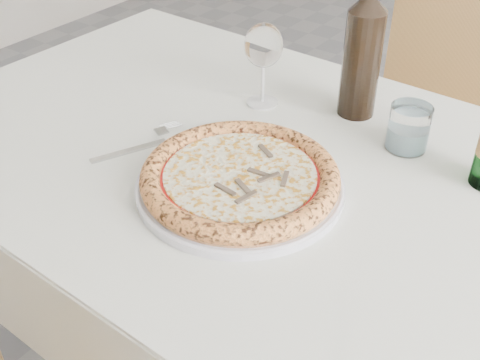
{
  "coord_description": "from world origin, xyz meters",
  "views": [
    {
      "loc": [
        0.4,
        -0.75,
        1.34
      ],
      "look_at": [
        -0.06,
        -0.12,
        0.78
      ],
      "focal_mm": 45.0,
      "sensor_mm": 36.0,
      "label": 1
    }
  ],
  "objects_px": {
    "dining_table": "(273,204)",
    "chair_far": "(444,101)",
    "plate": "(240,186)",
    "pizza": "(240,177)",
    "wine_glass": "(264,48)",
    "wine_bottle": "(362,53)",
    "tumbler": "(408,130)"
  },
  "relations": [
    {
      "from": "wine_bottle",
      "to": "pizza",
      "type": "bearing_deg",
      "value": -95.14
    },
    {
      "from": "chair_far",
      "to": "plate",
      "type": "distance_m",
      "value": 0.95
    },
    {
      "from": "pizza",
      "to": "wine_glass",
      "type": "bearing_deg",
      "value": 117.68
    },
    {
      "from": "plate",
      "to": "wine_bottle",
      "type": "distance_m",
      "value": 0.36
    },
    {
      "from": "plate",
      "to": "pizza",
      "type": "relative_size",
      "value": 1.05
    },
    {
      "from": "chair_far",
      "to": "pizza",
      "type": "xyz_separation_m",
      "value": [
        -0.04,
        -0.92,
        0.25
      ]
    },
    {
      "from": "pizza",
      "to": "tumbler",
      "type": "xyz_separation_m",
      "value": [
        0.16,
        0.28,
        0.01
      ]
    },
    {
      "from": "chair_far",
      "to": "wine_bottle",
      "type": "relative_size",
      "value": 3.18
    },
    {
      "from": "wine_glass",
      "to": "chair_far",
      "type": "bearing_deg",
      "value": 75.13
    },
    {
      "from": "tumbler",
      "to": "plate",
      "type": "bearing_deg",
      "value": -120.22
    },
    {
      "from": "plate",
      "to": "wine_glass",
      "type": "distance_m",
      "value": 0.32
    },
    {
      "from": "pizza",
      "to": "wine_bottle",
      "type": "relative_size",
      "value": 1.09
    },
    {
      "from": "chair_far",
      "to": "wine_glass",
      "type": "height_order",
      "value": "chair_far"
    },
    {
      "from": "wine_bottle",
      "to": "dining_table",
      "type": "bearing_deg",
      "value": -97.26
    },
    {
      "from": "plate",
      "to": "wine_bottle",
      "type": "xyz_separation_m",
      "value": [
        0.03,
        0.34,
        0.12
      ]
    },
    {
      "from": "tumbler",
      "to": "wine_glass",
      "type": "bearing_deg",
      "value": -177.03
    },
    {
      "from": "pizza",
      "to": "wine_bottle",
      "type": "height_order",
      "value": "wine_bottle"
    },
    {
      "from": "dining_table",
      "to": "tumbler",
      "type": "distance_m",
      "value": 0.27
    },
    {
      "from": "chair_far",
      "to": "wine_bottle",
      "type": "distance_m",
      "value": 0.68
    },
    {
      "from": "wine_glass",
      "to": "pizza",
      "type": "bearing_deg",
      "value": -62.32
    },
    {
      "from": "plate",
      "to": "wine_glass",
      "type": "xyz_separation_m",
      "value": [
        -0.14,
        0.26,
        0.11
      ]
    },
    {
      "from": "tumbler",
      "to": "wine_bottle",
      "type": "xyz_separation_m",
      "value": [
        -0.13,
        0.06,
        0.09
      ]
    },
    {
      "from": "tumbler",
      "to": "wine_bottle",
      "type": "distance_m",
      "value": 0.17
    },
    {
      "from": "dining_table",
      "to": "plate",
      "type": "xyz_separation_m",
      "value": [
        0.0,
        -0.1,
        0.1
      ]
    },
    {
      "from": "wine_glass",
      "to": "tumbler",
      "type": "distance_m",
      "value": 0.31
    },
    {
      "from": "dining_table",
      "to": "tumbler",
      "type": "xyz_separation_m",
      "value": [
        0.16,
        0.18,
        0.13
      ]
    },
    {
      "from": "dining_table",
      "to": "chair_far",
      "type": "height_order",
      "value": "chair_far"
    },
    {
      "from": "chair_far",
      "to": "pizza",
      "type": "height_order",
      "value": "chair_far"
    },
    {
      "from": "pizza",
      "to": "plate",
      "type": "bearing_deg",
      "value": 16.22
    },
    {
      "from": "chair_far",
      "to": "wine_glass",
      "type": "xyz_separation_m",
      "value": [
        -0.17,
        -0.66,
        0.34
      ]
    },
    {
      "from": "tumbler",
      "to": "dining_table",
      "type": "bearing_deg",
      "value": -132.22
    },
    {
      "from": "dining_table",
      "to": "wine_glass",
      "type": "bearing_deg",
      "value": 130.21
    }
  ]
}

